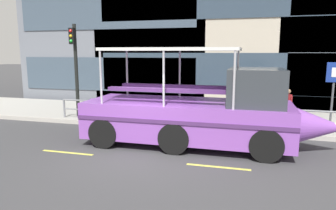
{
  "coord_description": "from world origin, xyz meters",
  "views": [
    {
      "loc": [
        3.18,
        -8.82,
        3.19
      ],
      "look_at": [
        0.33,
        1.71,
        1.3
      ],
      "focal_mm": 32.85,
      "sensor_mm": 36.0,
      "label": 1
    }
  ],
  "objects_px": {
    "parking_sign": "(334,84)",
    "duck_tour_boat": "(202,113)",
    "pedestrian_near_bow": "(287,103)",
    "traffic_light_pole": "(75,61)"
  },
  "relations": [
    {
      "from": "traffic_light_pole",
      "to": "duck_tour_boat",
      "type": "bearing_deg",
      "value": -21.18
    },
    {
      "from": "traffic_light_pole",
      "to": "parking_sign",
      "type": "height_order",
      "value": "traffic_light_pole"
    },
    {
      "from": "traffic_light_pole",
      "to": "duck_tour_boat",
      "type": "distance_m",
      "value": 6.94
    },
    {
      "from": "traffic_light_pole",
      "to": "duck_tour_boat",
      "type": "height_order",
      "value": "traffic_light_pole"
    },
    {
      "from": "traffic_light_pole",
      "to": "duck_tour_boat",
      "type": "relative_size",
      "value": 0.49
    },
    {
      "from": "duck_tour_boat",
      "to": "pedestrian_near_bow",
      "type": "distance_m",
      "value": 4.44
    },
    {
      "from": "duck_tour_boat",
      "to": "pedestrian_near_bow",
      "type": "bearing_deg",
      "value": 46.17
    },
    {
      "from": "traffic_light_pole",
      "to": "pedestrian_near_bow",
      "type": "bearing_deg",
      "value": 4.69
    },
    {
      "from": "parking_sign",
      "to": "duck_tour_boat",
      "type": "bearing_deg",
      "value": -148.72
    },
    {
      "from": "parking_sign",
      "to": "duck_tour_boat",
      "type": "height_order",
      "value": "duck_tour_boat"
    }
  ]
}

